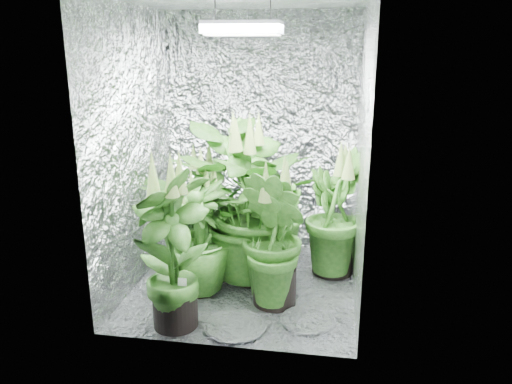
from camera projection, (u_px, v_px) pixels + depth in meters
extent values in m
plane|color=silver|center=(245.00, 285.00, 3.72)|extent=(1.60, 1.60, 0.00)
cube|color=silver|center=(261.00, 135.00, 4.20)|extent=(1.60, 0.02, 2.00)
cube|color=silver|center=(216.00, 184.00, 2.69)|extent=(1.60, 0.02, 2.00)
cube|color=silver|center=(134.00, 150.00, 3.57)|extent=(0.02, 1.60, 2.00)
cube|color=silver|center=(362.00, 158.00, 3.32)|extent=(0.02, 1.60, 2.00)
cube|color=gray|center=(243.00, 28.00, 3.21)|extent=(0.50, 0.30, 0.08)
cube|color=white|center=(243.00, 35.00, 3.22)|extent=(0.46, 0.26, 0.01)
cylinder|color=black|center=(215.00, 11.00, 3.21)|extent=(0.01, 0.01, 0.13)
cylinder|color=black|center=(271.00, 10.00, 3.15)|extent=(0.01, 0.01, 0.13)
cylinder|color=black|center=(201.00, 254.00, 4.01)|extent=(0.25, 0.25, 0.22)
cylinder|color=#3F2212|center=(200.00, 243.00, 3.98)|extent=(0.23, 0.23, 0.03)
imported|color=#153F10|center=(199.00, 209.00, 3.90)|extent=(1.00, 1.00, 0.93)
cone|color=#567C36|center=(197.00, 157.00, 3.78)|extent=(0.08, 0.08, 0.22)
cylinder|color=black|center=(248.00, 250.00, 4.03)|extent=(0.30, 0.30, 0.27)
cylinder|color=#3F2212|center=(248.00, 236.00, 4.00)|extent=(0.28, 0.28, 0.03)
imported|color=#153F10|center=(247.00, 194.00, 3.90)|extent=(0.83, 0.83, 1.15)
cone|color=#567C36|center=(247.00, 129.00, 3.76)|extent=(0.10, 0.10, 0.27)
cylinder|color=black|center=(333.00, 256.00, 3.90)|extent=(0.31, 0.31, 0.28)
cylinder|color=#3F2212|center=(333.00, 241.00, 3.87)|extent=(0.29, 0.29, 0.03)
imported|color=#153F10|center=(335.00, 211.00, 3.80)|extent=(0.61, 0.61, 0.95)
cone|color=#567C36|center=(337.00, 159.00, 3.69)|extent=(0.10, 0.10, 0.28)
cylinder|color=black|center=(211.00, 264.00, 3.81)|extent=(0.26, 0.26, 0.23)
cylinder|color=#3F2212|center=(210.00, 252.00, 3.78)|extent=(0.24, 0.24, 0.03)
imported|color=#153F10|center=(210.00, 225.00, 3.72)|extent=(0.62, 0.62, 0.81)
cone|color=#567C36|center=(209.00, 180.00, 3.62)|extent=(0.08, 0.08, 0.23)
cylinder|color=black|center=(252.00, 263.00, 3.77)|extent=(0.30, 0.30, 0.27)
cylinder|color=#3F2212|center=(252.00, 249.00, 3.74)|extent=(0.28, 0.28, 0.03)
imported|color=#153F10|center=(252.00, 204.00, 3.64)|extent=(1.32, 1.32, 1.15)
cone|color=#567C36|center=(251.00, 135.00, 3.50)|extent=(0.10, 0.10, 0.27)
cylinder|color=black|center=(175.00, 307.00, 3.16)|extent=(0.28, 0.28, 0.25)
cylinder|color=#3F2212|center=(175.00, 291.00, 3.13)|extent=(0.26, 0.26, 0.03)
imported|color=#153F10|center=(172.00, 245.00, 3.04)|extent=(0.75, 0.75, 1.04)
cone|color=#567C36|center=(169.00, 172.00, 2.91)|extent=(0.09, 0.09, 0.25)
cylinder|color=black|center=(275.00, 285.00, 3.43)|extent=(0.30, 0.30, 0.27)
cylinder|color=#3F2212|center=(275.00, 270.00, 3.40)|extent=(0.27, 0.27, 0.03)
imported|color=#153F10|center=(275.00, 235.00, 3.33)|extent=(0.71, 0.71, 0.93)
cone|color=#567C36|center=(276.00, 177.00, 3.22)|extent=(0.10, 0.10, 0.27)
cylinder|color=black|center=(199.00, 278.00, 3.60)|extent=(0.24, 0.24, 0.22)
cylinder|color=#3F2212|center=(199.00, 266.00, 3.57)|extent=(0.22, 0.22, 0.03)
imported|color=#153F10|center=(198.00, 236.00, 3.51)|extent=(0.64, 0.64, 0.80)
cone|color=#567C36|center=(196.00, 188.00, 3.41)|extent=(0.08, 0.08, 0.22)
cylinder|color=black|center=(331.00, 256.00, 4.14)|extent=(0.14, 0.14, 0.08)
cylinder|color=black|center=(332.00, 237.00, 4.10)|extent=(0.11, 0.11, 0.10)
cylinder|color=#4C4C51|center=(324.00, 237.00, 4.11)|extent=(0.05, 0.31, 0.31)
torus|color=#4C4C51|center=(324.00, 237.00, 4.11)|extent=(0.05, 0.32, 0.32)
cube|color=white|center=(182.00, 285.00, 3.07)|extent=(0.05, 0.03, 0.09)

